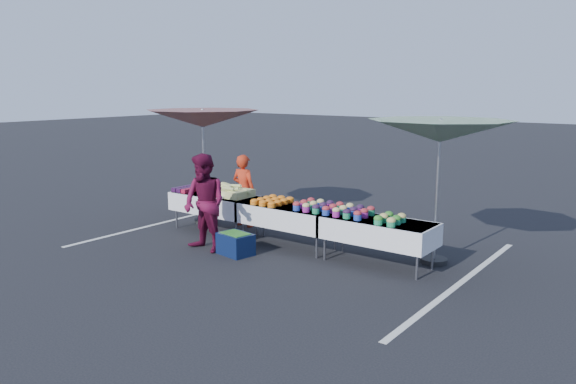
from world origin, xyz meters
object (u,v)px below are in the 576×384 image
Objects in this scene: umbrella_right at (440,132)px; table_right at (378,230)px; customer at (205,203)px; table_center at (288,215)px; table_left at (215,203)px; vendor at (244,191)px; storage_bin at (236,243)px; umbrella_left at (203,119)px.

table_right is at bearing -137.07° from umbrella_right.
table_center is at bearing 52.88° from customer.
customer reaches higher than table_left.
umbrella_right reaches higher than customer.
table_left is 0.64× the size of umbrella_right.
table_right is 1.83m from umbrella_right.
vendor is at bearing 168.97° from table_right.
umbrella_right is (4.13, -0.02, 1.40)m from vendor.
umbrella_right is (3.49, 1.75, 1.28)m from customer.
umbrella_right is (4.30, 0.65, 1.56)m from table_left.
table_left is at bearing -171.39° from umbrella_right.
table_left is at bearing 180.00° from table_center.
storage_bin is at bearing -156.90° from table_right.
umbrella_left is (-4.30, 0.40, 1.60)m from table_right.
storage_bin is at bearing -34.39° from table_left.
vendor is at bearing 76.06° from table_left.
umbrella_left reaches higher than table_left.
table_center is 1.00× the size of table_right.
storage_bin is at bearing 124.90° from vendor.
umbrella_left is at bearing 170.91° from table_center.
table_left is at bearing 73.99° from vendor.
table_right is at bearing 26.33° from customer.
table_left is 0.71m from vendor.
table_center is 2.99m from umbrella_left.
umbrella_left is 5.01m from umbrella_right.
customer reaches higher than table_right.
customer is at bearing -131.91° from table_center.
table_right is at bearing 0.00° from table_center.
table_center is 1.50m from customer.
umbrella_left is (-0.87, -0.27, 1.43)m from vendor.
umbrella_left is at bearing -177.12° from umbrella_right.
umbrella_left is at bearing 140.03° from customer.
storage_bin is (1.22, -1.62, -0.55)m from vendor.
vendor is 1.70m from umbrella_left.
table_left is 2.88× the size of storage_bin.
vendor is 4.36m from umbrella_right.
vendor is (0.17, 0.67, 0.16)m from table_left.
customer is (-0.99, -1.10, 0.27)m from table_center.
table_center is 1.08× the size of customer.
table_center is at bearing 76.12° from storage_bin.
storage_bin is (-2.22, -0.95, -0.39)m from table_right.
vendor is (-3.43, 0.67, 0.16)m from table_right.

